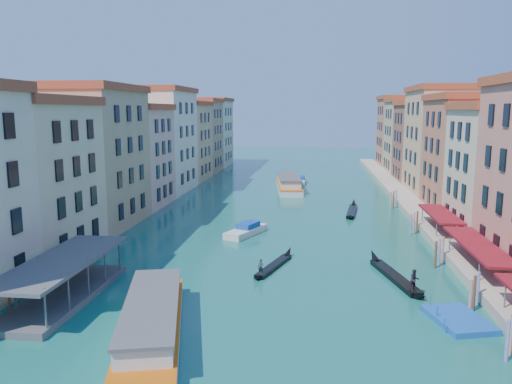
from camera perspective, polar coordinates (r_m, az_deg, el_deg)
ground at (r=32.54m, az=-4.54°, el=-21.04°), size 400.00×400.00×0.00m
left_bank_palazzos at (r=97.70m, az=-12.23°, el=5.17°), size 12.80×128.40×21.00m
right_bank_palazzos at (r=95.87m, az=21.52°, el=4.68°), size 12.80×128.40×21.00m
quay at (r=95.27m, az=16.53°, el=-0.69°), size 4.00×140.00×1.00m
restaurant_awnings at (r=54.81m, az=24.19°, el=-5.71°), size 3.20×44.55×3.12m
vaporetto_stop at (r=47.49m, az=-21.14°, el=-9.73°), size 5.40×16.40×3.65m
mooring_poles_right at (r=59.82m, az=19.60°, el=-5.88°), size 1.44×54.24×3.20m
mooring_poles_left at (r=48.72m, az=-23.76°, el=-9.59°), size 0.24×8.24×3.20m
vaporetto_near at (r=38.61m, az=-11.79°, el=-14.12°), size 8.28×18.37×2.66m
vaporetto_far at (r=104.65m, az=3.76°, el=1.01°), size 6.72×20.15×2.94m
gondola_fore at (r=53.13m, az=2.03°, el=-8.29°), size 3.96×10.39×2.12m
gondola_right at (r=51.21m, az=15.69°, el=-9.15°), size 4.29×13.14×2.66m
gondola_far at (r=82.61m, az=10.92°, el=-2.04°), size 2.62×13.18×1.87m
motorboat_mid at (r=66.80m, az=-1.10°, el=-4.37°), size 5.19×7.96×1.58m
motorboat_far at (r=113.55m, az=5.03°, el=1.30°), size 2.65×7.95×1.64m
blue_dock at (r=43.33m, az=22.14°, el=-13.35°), size 5.04×6.34×0.46m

